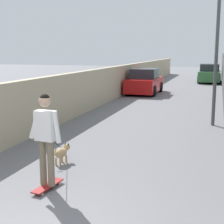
# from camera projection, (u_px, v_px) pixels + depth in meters

# --- Properties ---
(ground_plane) EXTENTS (80.00, 80.00, 0.00)m
(ground_plane) POSITION_uv_depth(u_px,v_px,m) (166.00, 102.00, 17.42)
(ground_plane) COLOR slate
(wall_left) EXTENTS (48.00, 0.30, 1.76)m
(wall_left) POSITION_uv_depth(u_px,v_px,m) (99.00, 87.00, 16.26)
(wall_left) COLOR tan
(wall_left) RESTS_ON ground
(lamp_post) EXTENTS (0.36, 0.36, 4.77)m
(lamp_post) POSITION_uv_depth(u_px,v_px,m) (218.00, 32.00, 11.44)
(lamp_post) COLOR #4C4C51
(lamp_post) RESTS_ON ground
(skateboard) EXTENTS (0.82, 0.30, 0.08)m
(skateboard) POSITION_uv_depth(u_px,v_px,m) (48.00, 186.00, 6.44)
(skateboard) COLOR maroon
(skateboard) RESTS_ON ground
(person_skateboarder) EXTENTS (0.27, 0.72, 1.75)m
(person_skateboarder) POSITION_uv_depth(u_px,v_px,m) (46.00, 132.00, 6.25)
(person_skateboarder) COLOR #726651
(person_skateboarder) RESTS_ON skateboard
(dog) EXTENTS (1.75, 0.55, 1.06)m
(dog) POSITION_uv_depth(u_px,v_px,m) (62.00, 152.00, 7.88)
(dog) COLOR tan
(dog) RESTS_ON ground
(car_near) EXTENTS (3.82, 1.80, 1.54)m
(car_near) POSITION_uv_depth(u_px,v_px,m) (145.00, 82.00, 20.76)
(car_near) COLOR #B71414
(car_near) RESTS_ON ground
(car_far) EXTENTS (4.23, 1.80, 1.54)m
(car_far) POSITION_uv_depth(u_px,v_px,m) (210.00, 74.00, 28.27)
(car_far) COLOR #336B38
(car_far) RESTS_ON ground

